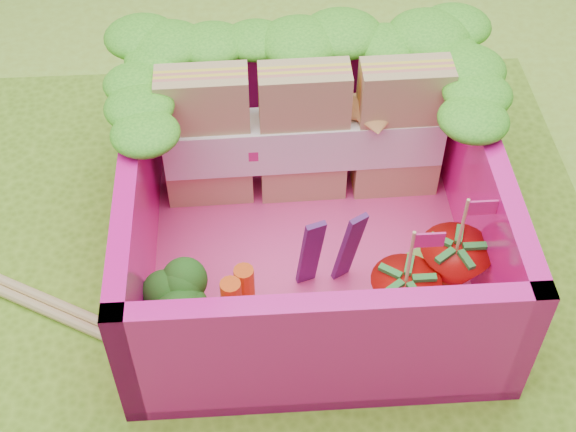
# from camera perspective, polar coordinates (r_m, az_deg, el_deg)

# --- Properties ---
(ground) EXTENTS (14.00, 14.00, 0.00)m
(ground) POSITION_cam_1_polar(r_m,az_deg,el_deg) (3.06, -1.44, -4.66)
(ground) COLOR #92B733
(ground) RESTS_ON ground
(placemat) EXTENTS (2.60, 2.60, 0.03)m
(placemat) POSITION_cam_1_polar(r_m,az_deg,el_deg) (3.04, -1.45, -4.49)
(placemat) COLOR #619321
(placemat) RESTS_ON ground
(bento_floor) EXTENTS (1.30, 1.30, 0.05)m
(bento_floor) POSITION_cam_1_polar(r_m,az_deg,el_deg) (3.07, 1.52, -2.80)
(bento_floor) COLOR #E13982
(bento_floor) RESTS_ON placemat
(bento_box) EXTENTS (1.30, 1.30, 0.55)m
(bento_box) POSITION_cam_1_polar(r_m,az_deg,el_deg) (2.88, 1.62, 0.41)
(bento_box) COLOR #F21494
(bento_box) RESTS_ON placemat
(lettuce_ruffle) EXTENTS (1.43, 0.83, 0.11)m
(lettuce_ruffle) POSITION_cam_1_polar(r_m,az_deg,el_deg) (3.02, 0.99, 11.38)
(lettuce_ruffle) COLOR #29931A
(lettuce_ruffle) RESTS_ON bento_box
(sandwich_stack) EXTENTS (1.08, 0.19, 0.59)m
(sandwich_stack) POSITION_cam_1_polar(r_m,az_deg,el_deg) (3.08, 1.23, 5.81)
(sandwich_stack) COLOR tan
(sandwich_stack) RESTS_ON bento_floor
(broccoli) EXTENTS (0.32, 0.32, 0.24)m
(broccoli) POSITION_cam_1_polar(r_m,az_deg,el_deg) (2.70, -7.43, -6.19)
(broccoli) COLOR #60994A
(broccoli) RESTS_ON bento_floor
(carrot_sticks) EXTENTS (0.11, 0.17, 0.29)m
(carrot_sticks) POSITION_cam_1_polar(r_m,az_deg,el_deg) (2.74, -3.57, -6.11)
(carrot_sticks) COLOR orange
(carrot_sticks) RESTS_ON bento_floor
(purple_wedges) EXTENTS (0.21, 0.06, 0.38)m
(purple_wedges) POSITION_cam_1_polar(r_m,az_deg,el_deg) (2.80, 2.99, -2.46)
(purple_wedges) COLOR #4C1B5F
(purple_wedges) RESTS_ON bento_floor
(strawberry_left) EXTENTS (0.24, 0.24, 0.48)m
(strawberry_left) POSITION_cam_1_polar(r_m,az_deg,el_deg) (2.77, 8.16, -5.99)
(strawberry_left) COLOR #BD0B0F
(strawberry_left) RESTS_ON bento_floor
(strawberry_right) EXTENTS (0.25, 0.25, 0.49)m
(strawberry_right) POSITION_cam_1_polar(r_m,az_deg,el_deg) (2.87, 11.57, -3.83)
(strawberry_right) COLOR #BD0B0F
(strawberry_right) RESTS_ON bento_floor
(snap_peas) EXTENTS (0.60, 0.61, 0.05)m
(snap_peas) POSITION_cam_1_polar(r_m,az_deg,el_deg) (2.93, 9.60, -5.34)
(snap_peas) COLOR #5CAC36
(snap_peas) RESTS_ON bento_floor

